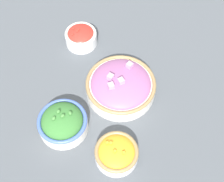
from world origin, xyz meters
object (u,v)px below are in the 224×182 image
Objects in this scene: bowl_cherry_tomatoes at (81,36)px; bowl_broccoli at (63,122)px; bowl_squash at (117,153)px; bowl_red_onion at (121,86)px.

bowl_cherry_tomatoes is 0.33m from bowl_broccoli.
bowl_red_onion is at bearing 11.26° from bowl_squash.
bowl_cherry_tomatoes is 0.75× the size of bowl_broccoli.
bowl_squash is 0.84× the size of bowl_broccoli.
bowl_squash is at bearing -105.18° from bowl_broccoli.
bowl_cherry_tomatoes is 0.50× the size of bowl_red_onion.
bowl_broccoli reaches higher than bowl_cherry_tomatoes.
bowl_red_onion reaches higher than bowl_broccoli.
bowl_red_onion is at bearing -38.22° from bowl_broccoli.
bowl_red_onion is (-0.16, -0.18, 0.00)m from bowl_cherry_tomatoes.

